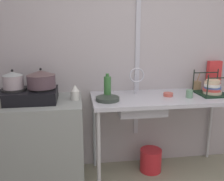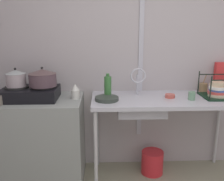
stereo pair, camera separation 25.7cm
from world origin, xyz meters
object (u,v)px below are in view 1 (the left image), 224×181
Objects in this scene: stove at (29,95)px; cup_by_rack at (189,94)px; dish_rack at (212,88)px; bottle_by_sink at (107,87)px; pot_on_left_burner at (13,80)px; pot_on_right_burner at (41,79)px; sink_basin at (141,106)px; small_bowl_on_drainboard at (168,94)px; percolator at (75,92)px; bucket_on_floor at (151,160)px; frying_pan at (108,99)px; cereal_box at (214,75)px; faucet at (137,77)px; utensil_jar at (197,85)px.

stove is 6.54× the size of cup_by_rack.
bottle_by_sink reaches higher than dish_rack.
pot_on_left_burner is 0.71× the size of pot_on_right_burner.
pot_on_right_burner reaches higher than sink_basin.
small_bowl_on_drainboard is at bearing -3.01° from bottle_by_sink.
small_bowl_on_drainboard is at bearing -0.20° from percolator.
cup_by_rack is at bearing -24.72° from bucket_on_floor.
pot_on_right_burner is 1.09× the size of bottle_by_sink.
small_bowl_on_drainboard is at bearing 0.14° from stove.
percolator reaches higher than cup_by_rack.
pot_on_right_burner is at bearing 176.71° from cup_by_rack.
dish_rack is at bearing 3.97° from frying_pan.
bottle_by_sink is at bearing 165.81° from sink_basin.
cereal_box is (1.94, 0.26, -0.06)m from pot_on_right_burner.
frying_pan and small_bowl_on_drainboard have the same top height.
stove is 1.99× the size of pot_on_right_burner.
percolator is 0.65× the size of frying_pan.
bottle_by_sink is (-0.33, 0.08, 0.19)m from sink_basin.
bucket_on_floor is (0.83, 0.06, -0.85)m from percolator.
frying_pan is 2.82× the size of cup_by_rack.
faucet is 0.84m from dish_rack.
pot_on_right_burner is at bearing 177.26° from sink_basin.
stove is 0.77m from frying_pan.
cup_by_rack is at bearing -0.87° from frying_pan.
pot_on_left_burner is 0.93m from frying_pan.
cereal_box is (2.21, 0.26, -0.05)m from pot_on_left_burner.
cereal_box is 1.26× the size of bucket_on_floor.
small_bowl_on_drainboard is (1.30, 0.00, -0.20)m from pot_on_right_burner.
pot_on_right_burner reaches higher than cup_by_rack.
cereal_box is (0.15, 0.25, 0.10)m from dish_rack.
bottle_by_sink is at bearing -176.38° from bucket_on_floor.
utensil_jar is at bearing 10.94° from bottle_by_sink.
sink_basin is at bearing -2.17° from pot_on_left_burner.
utensil_jar is 1.03m from bucket_on_floor.
sink_basin is 0.73m from bucket_on_floor.
cereal_box is at bearing 58.99° from dish_rack.
small_bowl_on_drainboard is 0.51m from utensil_jar.
bucket_on_floor is (1.15, 0.07, -1.00)m from pot_on_right_burner.
pot_on_right_burner is 0.84× the size of cereal_box.
utensil_jar is (1.74, 0.25, -0.17)m from pot_on_right_burner.
bucket_on_floor is (-0.59, -0.18, -0.83)m from utensil_jar.
cup_by_rack is at bearing -126.74° from utensil_jar.
bucket_on_floor is (-0.64, 0.06, -0.85)m from dish_rack.
sink_basin is at bearing -164.18° from cereal_box.
small_bowl_on_drainboard is 0.40× the size of bottle_by_sink.
utensil_jar reaches higher than bucket_on_floor.
sink_basin is 1.43× the size of dish_rack.
dish_rack is (1.47, 0.00, -0.01)m from percolator.
frying_pan is 1.21× the size of utensil_jar.
stove is 0.45m from percolator.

